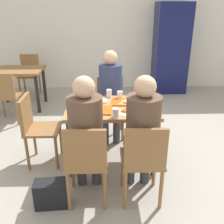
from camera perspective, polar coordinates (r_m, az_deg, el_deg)
The scene contains 30 objects.
ground_plane at distance 3.32m, azimuth 0.00°, elevation -10.83°, with size 10.00×10.00×0.02m, color #9E998E.
back_wall at distance 5.98m, azimuth -1.11°, elevation 18.72°, with size 10.00×0.10×2.80m, color silver.
main_table at distance 3.01m, azimuth 0.00°, elevation -0.61°, with size 1.06×0.75×0.74m.
chair_near_left at distance 2.40m, azimuth -5.82°, elevation -10.57°, with size 0.40×0.40×0.87m.
chair_near_right at distance 2.42m, azimuth 7.02°, elevation -10.31°, with size 0.40×0.40×0.87m.
chair_far_side at distance 3.76m, azimuth -0.40°, elevation 2.33°, with size 0.40×0.40×0.87m.
chair_left_end at distance 3.17m, azimuth -16.80°, elevation -2.79°, with size 0.40×0.40×0.87m.
person_in_red at distance 2.40m, azimuth -5.85°, elevation -3.80°, with size 0.32×0.42×1.28m.
person_in_brown_jacket at distance 2.42m, azimuth 6.81°, elevation -3.60°, with size 0.32×0.42×1.28m.
person_far_side at distance 3.55m, azimuth -0.34°, elevation 5.27°, with size 0.32×0.42×1.28m.
tray_red_near at distance 2.84m, azimuth -3.65°, elevation 0.44°, with size 0.36×0.26×0.02m, color #D85914.
tray_red_far at distance 3.08m, azimuth 3.39°, elevation 2.27°, with size 0.36×0.26×0.02m, color #D85914.
paper_plate_center at distance 3.16m, azimuth -3.02°, elevation 2.73°, with size 0.22×0.22×0.01m, color white.
paper_plate_near_edge at distance 2.78m, azimuth 3.42°, elevation -0.13°, with size 0.22×0.22×0.01m, color white.
pizza_slice_a at distance 2.82m, azimuth -3.95°, elevation 0.59°, with size 0.23×0.23×0.02m.
pizza_slice_b at distance 3.05m, azimuth 3.76°, elevation 2.37°, with size 0.25×0.23×0.02m.
pizza_slice_c at distance 3.13m, azimuth -3.53°, elevation 2.76°, with size 0.26×0.23×0.02m.
pizza_slice_d at distance 2.80m, azimuth 3.50°, elevation 0.33°, with size 0.23×0.17×0.02m.
plastic_cup_a at distance 3.25m, azimuth -0.66°, elevation 4.20°, with size 0.07×0.07×0.10m, color white.
plastic_cup_b at distance 2.65m, azimuth 0.81°, elevation -0.21°, with size 0.07×0.07×0.10m, color white.
plastic_cup_c at distance 3.02m, azimuth -8.13°, elevation 2.48°, with size 0.07×0.07×0.10m, color white.
plastic_cup_d at distance 3.18m, azimuth 1.76°, elevation 3.79°, with size 0.07×0.07×0.10m, color white.
soda_can at distance 3.01m, azimuth 8.61°, elevation 2.62°, with size 0.07×0.07×0.12m, color #B7BCC6.
condiment_bottle at distance 3.14m, azimuth -6.44°, elevation 3.97°, with size 0.06×0.06×0.16m, color orange.
foil_bundle at distance 2.95m, azimuth -8.78°, elevation 1.96°, with size 0.10×0.10×0.10m, color silver.
handbag at distance 2.66m, azimuth -13.43°, elevation -17.41°, with size 0.32×0.16×0.28m, color black.
drink_fridge at distance 5.87m, azimuth 13.00°, elevation 13.66°, with size 0.70×0.60×1.90m, color #14194C.
background_table at distance 5.08m, azimuth -20.25°, elevation 7.60°, with size 0.90×0.70×0.74m.
background_chair_near at distance 4.44m, azimuth -22.79°, elevation 3.78°, with size 0.40×0.40×0.87m.
background_chair_far at distance 5.78m, azimuth -18.01°, elevation 8.57°, with size 0.40×0.40×0.87m.
Camera 1 is at (-0.09, -2.76, 1.83)m, focal length 40.75 mm.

